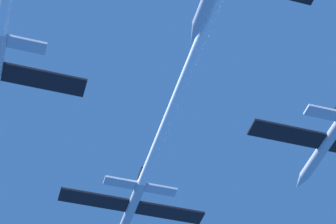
% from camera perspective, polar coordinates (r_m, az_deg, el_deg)
% --- Properties ---
extents(jet_lead, '(16.43, 45.74, 2.72)m').
position_cam_1_polar(jet_lead, '(67.01, -0.72, -2.37)').
color(jet_lead, '#B2BAC6').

